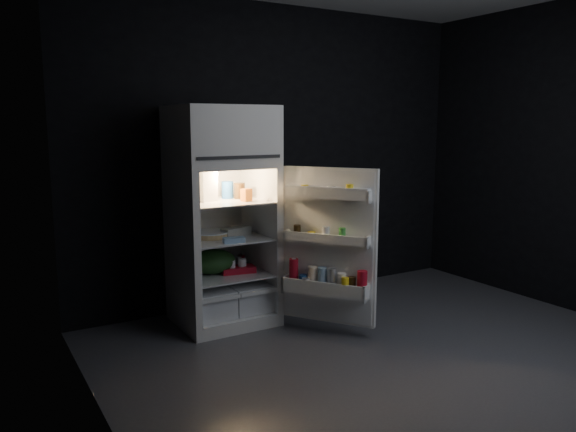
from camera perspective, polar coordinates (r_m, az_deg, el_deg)
floor at (r=4.20m, az=11.16°, el=-13.80°), size 4.00×3.40×0.00m
wall_back at (r=5.25m, az=-0.83°, el=6.22°), size 4.00×0.00×2.70m
wall_left at (r=2.93m, az=-18.59°, el=3.23°), size 0.00×3.40×2.70m
refrigerator at (r=4.61m, az=-6.86°, el=0.78°), size 0.76×0.71×1.78m
fridge_door at (r=4.35m, az=4.08°, el=-3.36°), size 0.57×0.70×1.22m
milk_jug at (r=4.52m, az=-8.36°, el=3.01°), size 0.17×0.17×0.24m
mayo_jar at (r=4.68m, az=-6.17°, el=2.65°), size 0.11×0.11×0.14m
jam_jar at (r=4.65m, az=-4.94°, el=2.57°), size 0.11×0.11×0.13m
amber_bottle at (r=4.55m, az=-10.27°, el=2.88°), size 0.08×0.08×0.22m
small_carton at (r=4.49m, az=-4.25°, el=2.15°), size 0.09×0.08×0.10m
egg_carton at (r=4.64m, az=-5.30°, el=-1.57°), size 0.28×0.17×0.07m
pie at (r=4.60m, az=-7.83°, el=-1.90°), size 0.35×0.35×0.04m
flat_package at (r=4.38m, az=-5.51°, el=-2.44°), size 0.18×0.12×0.04m
wrapped_pkg at (r=4.82m, az=-5.16°, el=-1.29°), size 0.12×0.11×0.05m
produce_bag at (r=4.65m, az=-7.59°, el=-4.60°), size 0.41×0.36×0.20m
yogurt_tray at (r=4.66m, az=-5.12°, el=-5.43°), size 0.30×0.20×0.05m
small_can_red at (r=4.87m, az=-4.80°, el=-4.54°), size 0.08×0.08×0.09m
small_can_silver at (r=4.84m, az=-5.11°, el=-4.62°), size 0.08×0.08×0.09m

